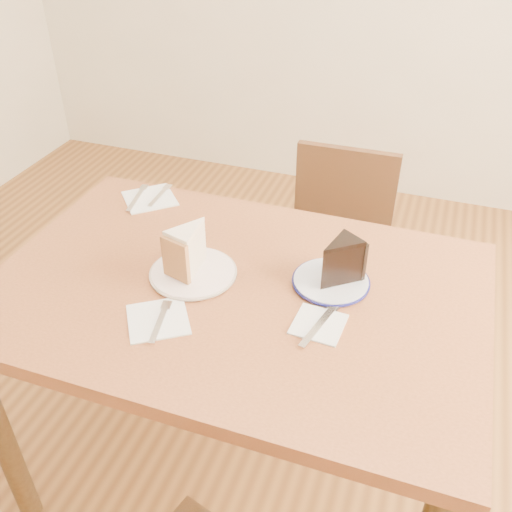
# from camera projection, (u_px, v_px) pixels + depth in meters

# --- Properties ---
(ground) EXTENTS (4.00, 4.00, 0.00)m
(ground) POSITION_uv_depth(u_px,v_px,m) (240.00, 469.00, 1.83)
(ground) COLOR #533116
(ground) RESTS_ON ground
(table) EXTENTS (1.20, 0.80, 0.75)m
(table) POSITION_uv_depth(u_px,v_px,m) (236.00, 316.00, 1.45)
(table) COLOR #5B2E18
(table) RESTS_ON ground
(chair_far) EXTENTS (0.41, 0.41, 0.82)m
(chair_far) POSITION_uv_depth(u_px,v_px,m) (332.00, 260.00, 1.98)
(chair_far) COLOR black
(chair_far) RESTS_ON ground
(plate_cream) EXTENTS (0.21, 0.21, 0.01)m
(plate_cream) POSITION_uv_depth(u_px,v_px,m) (193.00, 273.00, 1.42)
(plate_cream) COLOR white
(plate_cream) RESTS_ON table
(plate_navy) EXTENTS (0.18, 0.18, 0.01)m
(plate_navy) POSITION_uv_depth(u_px,v_px,m) (331.00, 281.00, 1.40)
(plate_navy) COLOR silver
(plate_navy) RESTS_ON table
(carrot_cake) EXTENTS (0.10, 0.13, 0.11)m
(carrot_cake) POSITION_uv_depth(u_px,v_px,m) (192.00, 249.00, 1.40)
(carrot_cake) COLOR #F0E3C6
(carrot_cake) RESTS_ON plate_cream
(chocolate_cake) EXTENTS (0.12, 0.13, 0.10)m
(chocolate_cake) POSITION_uv_depth(u_px,v_px,m) (337.00, 265.00, 1.36)
(chocolate_cake) COLOR black
(chocolate_cake) RESTS_ON plate_navy
(napkin_cream) EXTENTS (0.19, 0.19, 0.00)m
(napkin_cream) POSITION_uv_depth(u_px,v_px,m) (158.00, 319.00, 1.29)
(napkin_cream) COLOR white
(napkin_cream) RESTS_ON table
(napkin_navy) EXTENTS (0.12, 0.12, 0.00)m
(napkin_navy) POSITION_uv_depth(u_px,v_px,m) (319.00, 324.00, 1.28)
(napkin_navy) COLOR white
(napkin_navy) RESTS_ON table
(napkin_spare) EXTENTS (0.20, 0.20, 0.00)m
(napkin_spare) POSITION_uv_depth(u_px,v_px,m) (150.00, 198.00, 1.74)
(napkin_spare) COLOR white
(napkin_spare) RESTS_ON table
(fork_cream) EXTENTS (0.04, 0.14, 0.00)m
(fork_cream) POSITION_uv_depth(u_px,v_px,m) (160.00, 322.00, 1.28)
(fork_cream) COLOR silver
(fork_cream) RESTS_ON napkin_cream
(knife_navy) EXTENTS (0.06, 0.17, 0.00)m
(knife_navy) POSITION_uv_depth(u_px,v_px,m) (320.00, 324.00, 1.27)
(knife_navy) COLOR silver
(knife_navy) RESTS_ON napkin_navy
(fork_spare) EXTENTS (0.02, 0.14, 0.00)m
(fork_spare) POSITION_uv_depth(u_px,v_px,m) (159.00, 196.00, 1.74)
(fork_spare) COLOR silver
(fork_spare) RESTS_ON napkin_spare
(knife_spare) EXTENTS (0.04, 0.16, 0.00)m
(knife_spare) POSITION_uv_depth(u_px,v_px,m) (137.00, 198.00, 1.73)
(knife_spare) COLOR silver
(knife_spare) RESTS_ON napkin_spare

